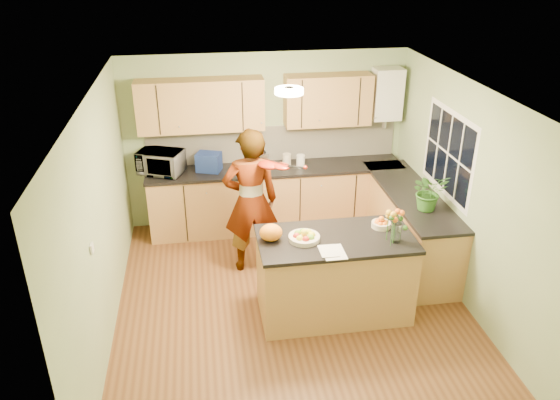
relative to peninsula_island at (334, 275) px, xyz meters
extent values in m
plane|color=#583219|center=(-0.44, 0.18, -0.49)|extent=(4.50, 4.50, 0.00)
cube|color=white|center=(-0.44, 0.18, 2.01)|extent=(4.00, 4.50, 0.02)
cube|color=#89A173|center=(-0.44, 2.43, 0.76)|extent=(4.00, 0.02, 2.50)
cube|color=#89A173|center=(-0.44, -2.07, 0.76)|extent=(4.00, 0.02, 2.50)
cube|color=#89A173|center=(-2.44, 0.18, 0.76)|extent=(0.02, 4.50, 2.50)
cube|color=#89A173|center=(1.56, 0.18, 0.76)|extent=(0.02, 4.50, 2.50)
cube|color=#B58948|center=(-0.34, 2.13, -0.04)|extent=(3.60, 0.60, 0.90)
cube|color=black|center=(-0.34, 2.12, 0.43)|extent=(3.64, 0.62, 0.04)
cube|color=#B58948|center=(1.26, 1.03, -0.04)|extent=(0.60, 2.20, 0.90)
cube|color=black|center=(1.25, 1.03, 0.43)|extent=(0.62, 2.24, 0.04)
cube|color=silver|center=(-0.34, 2.42, 0.71)|extent=(3.60, 0.02, 0.52)
cube|color=#B58948|center=(-1.34, 2.26, 1.36)|extent=(1.70, 0.34, 0.70)
cube|color=#B58948|center=(0.41, 2.26, 1.36)|extent=(1.20, 0.34, 0.70)
cube|color=white|center=(1.26, 2.27, 1.41)|extent=(0.40, 0.30, 0.72)
cylinder|color=#B4B4B9|center=(1.26, 2.27, 1.01)|extent=(0.06, 0.06, 0.20)
cube|color=white|center=(1.55, 0.78, 1.06)|extent=(0.01, 1.30, 1.05)
cube|color=black|center=(1.55, 0.78, 1.06)|extent=(0.01, 1.18, 0.92)
cube|color=white|center=(-2.43, -0.42, 0.81)|extent=(0.02, 0.09, 0.09)
cylinder|color=#FFEABF|center=(-0.44, 0.48, 1.97)|extent=(0.30, 0.30, 0.06)
cylinder|color=white|center=(-0.44, 0.48, 2.00)|extent=(0.10, 0.10, 0.02)
cube|color=#B58948|center=(0.00, 0.00, -0.02)|extent=(1.65, 0.82, 0.93)
cube|color=black|center=(0.00, 0.00, 0.46)|extent=(1.69, 0.87, 0.04)
cylinder|color=beige|center=(-0.35, 0.00, 0.51)|extent=(0.34, 0.34, 0.05)
cylinder|color=beige|center=(0.55, 0.15, 0.51)|extent=(0.21, 0.21, 0.06)
cylinder|color=silver|center=(0.60, -0.18, 0.59)|extent=(0.11, 0.11, 0.22)
ellipsoid|color=orange|center=(-0.70, 0.05, 0.58)|extent=(0.30, 0.28, 0.18)
cube|color=white|center=(-0.10, -0.30, 0.49)|extent=(0.23, 0.31, 0.01)
imported|color=#DFA788|center=(-0.81, 1.08, 0.46)|extent=(0.71, 0.49, 1.88)
imported|color=white|center=(-1.93, 2.17, 0.62)|extent=(0.69, 0.59, 0.32)
cube|color=navy|center=(-1.28, 2.16, 0.58)|extent=(0.38, 0.33, 0.26)
cylinder|color=#B4B4B9|center=(-0.53, 2.11, 0.57)|extent=(0.17, 0.17, 0.24)
sphere|color=black|center=(-0.53, 2.11, 0.73)|extent=(0.09, 0.09, 0.09)
cylinder|color=beige|center=(-0.18, 2.15, 0.55)|extent=(0.15, 0.15, 0.19)
cylinder|color=white|center=(0.00, 2.09, 0.55)|extent=(0.14, 0.14, 0.18)
imported|color=#316822|center=(1.26, 0.55, 0.69)|extent=(0.43, 0.38, 0.46)
camera|label=1|loc=(-1.37, -4.96, 3.39)|focal=35.00mm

